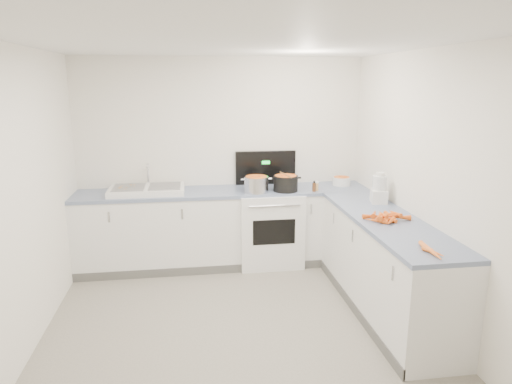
{
  "coord_description": "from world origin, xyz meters",
  "views": [
    {
      "loc": [
        -0.39,
        -3.62,
        2.2
      ],
      "look_at": [
        0.3,
        1.1,
        1.05
      ],
      "focal_mm": 32.0,
      "sensor_mm": 36.0,
      "label": 1
    }
  ],
  "objects": [
    {
      "name": "counter_right",
      "position": [
        1.45,
        0.3,
        0.47
      ],
      "size": [
        0.62,
        2.2,
        0.94
      ],
      "color": "white",
      "rests_on": "ground"
    },
    {
      "name": "wall_back",
      "position": [
        0.0,
        2.0,
        1.25
      ],
      "size": [
        3.5,
        0.0,
        2.5
      ],
      "primitive_type": null,
      "rotation": [
        1.57,
        0.0,
        0.0
      ],
      "color": "white",
      "rests_on": "ground"
    },
    {
      "name": "food_processor",
      "position": [
        1.6,
        0.88,
        1.08
      ],
      "size": [
        0.2,
        0.23,
        0.33
      ],
      "color": "white",
      "rests_on": "counter_right"
    },
    {
      "name": "ceiling",
      "position": [
        0.0,
        0.0,
        2.5
      ],
      "size": [
        3.5,
        4.0,
        0.0
      ],
      "primitive_type": null,
      "rotation": [
        3.14,
        0.0,
        0.0
      ],
      "color": "white",
      "rests_on": "ground"
    },
    {
      "name": "extract_bottle",
      "position": [
        1.05,
        1.47,
        0.99
      ],
      "size": [
        0.04,
        0.04,
        0.1
      ],
      "primitive_type": "cylinder",
      "color": "#593319",
      "rests_on": "counter_back"
    },
    {
      "name": "wall_left",
      "position": [
        -1.75,
        0.0,
        1.25
      ],
      "size": [
        0.0,
        4.0,
        2.5
      ],
      "primitive_type": null,
      "rotation": [
        1.57,
        0.0,
        1.57
      ],
      "color": "white",
      "rests_on": "ground"
    },
    {
      "name": "wooden_spoon",
      "position": [
        0.72,
        1.55,
        1.14
      ],
      "size": [
        0.08,
        0.35,
        0.01
      ],
      "primitive_type": "cylinder",
      "rotation": [
        1.57,
        0.0,
        0.18
      ],
      "color": "#AD7A47",
      "rests_on": "black_pot"
    },
    {
      "name": "stove",
      "position": [
        0.55,
        1.69,
        0.47
      ],
      "size": [
        0.76,
        0.65,
        1.36
      ],
      "color": "white",
      "rests_on": "ground"
    },
    {
      "name": "floor",
      "position": [
        0.0,
        0.0,
        0.0
      ],
      "size": [
        3.5,
        4.0,
        0.0
      ],
      "primitive_type": null,
      "color": "gray",
      "rests_on": "ground"
    },
    {
      "name": "steel_pot",
      "position": [
        0.37,
        1.54,
        1.02
      ],
      "size": [
        0.37,
        0.37,
        0.21
      ],
      "primitive_type": "cylinder",
      "rotation": [
        0.0,
        0.0,
        0.39
      ],
      "color": "silver",
      "rests_on": "stove"
    },
    {
      "name": "carrot_pile",
      "position": [
        1.4,
        0.25,
        0.97
      ],
      "size": [
        0.45,
        0.39,
        0.08
      ],
      "color": "orange",
      "rests_on": "counter_right"
    },
    {
      "name": "black_pot",
      "position": [
        0.72,
        1.55,
        1.02
      ],
      "size": [
        0.35,
        0.35,
        0.21
      ],
      "primitive_type": "cylinder",
      "rotation": [
        0.0,
        0.0,
        0.25
      ],
      "color": "black",
      "rests_on": "stove"
    },
    {
      "name": "counter_back",
      "position": [
        0.0,
        1.7,
        0.47
      ],
      "size": [
        3.5,
        0.62,
        0.94
      ],
      "color": "white",
      "rests_on": "ground"
    },
    {
      "name": "peeled_carrots",
      "position": [
        1.39,
        -0.59,
        0.96
      ],
      "size": [
        0.11,
        0.36,
        0.04
      ],
      "color": "orange",
      "rests_on": "counter_right"
    },
    {
      "name": "sink",
      "position": [
        -0.9,
        1.7,
        0.98
      ],
      "size": [
        0.86,
        0.52,
        0.31
      ],
      "color": "white",
      "rests_on": "counter_back"
    },
    {
      "name": "wall_front",
      "position": [
        0.0,
        -2.0,
        1.25
      ],
      "size": [
        3.5,
        0.0,
        2.5
      ],
      "primitive_type": null,
      "rotation": [
        -1.57,
        0.0,
        0.0
      ],
      "color": "white",
      "rests_on": "ground"
    },
    {
      "name": "spice_jar",
      "position": [
        1.09,
        1.52,
        0.99
      ],
      "size": [
        0.05,
        0.05,
        0.09
      ],
      "primitive_type": "cylinder",
      "color": "#E5B266",
      "rests_on": "counter_back"
    },
    {
      "name": "mixing_bowl",
      "position": [
        1.48,
        1.76,
        0.99
      ],
      "size": [
        0.25,
        0.25,
        0.1
      ],
      "primitive_type": "cylinder",
      "rotation": [
        0.0,
        0.0,
        0.1
      ],
      "color": "white",
      "rests_on": "counter_back"
    },
    {
      "name": "peelings",
      "position": [
        -1.13,
        1.71,
        1.02
      ],
      "size": [
        0.2,
        0.27,
        0.01
      ],
      "color": "tan",
      "rests_on": "sink"
    },
    {
      "name": "wall_right",
      "position": [
        1.75,
        0.0,
        1.25
      ],
      "size": [
        0.0,
        4.0,
        2.5
      ],
      "primitive_type": null,
      "rotation": [
        1.57,
        0.0,
        -1.57
      ],
      "color": "white",
      "rests_on": "ground"
    }
  ]
}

